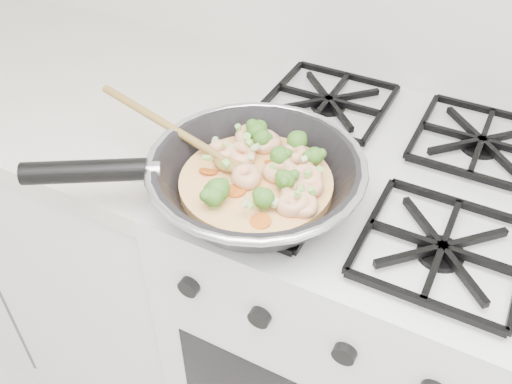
% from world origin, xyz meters
% --- Properties ---
extents(stove, '(0.60, 0.60, 0.92)m').
position_xyz_m(stove, '(0.00, 1.70, 0.46)').
color(stove, white).
rests_on(stove, ground).
extents(counter_left, '(1.00, 0.60, 0.90)m').
position_xyz_m(counter_left, '(-0.80, 1.70, 0.45)').
color(counter_left, white).
rests_on(counter_left, ground).
extents(skillet, '(0.49, 0.37, 0.10)m').
position_xyz_m(skillet, '(-0.15, 1.52, 0.96)').
color(skillet, black).
rests_on(skillet, stove).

